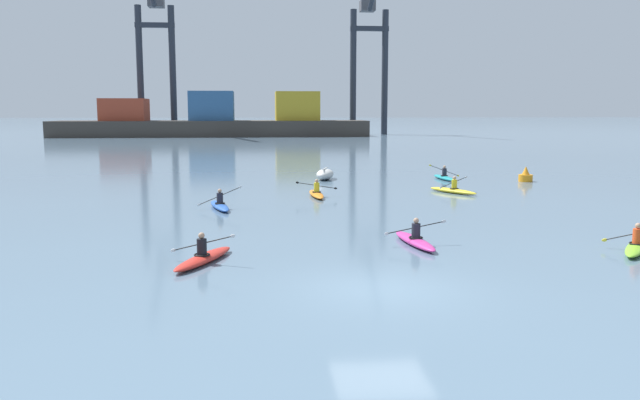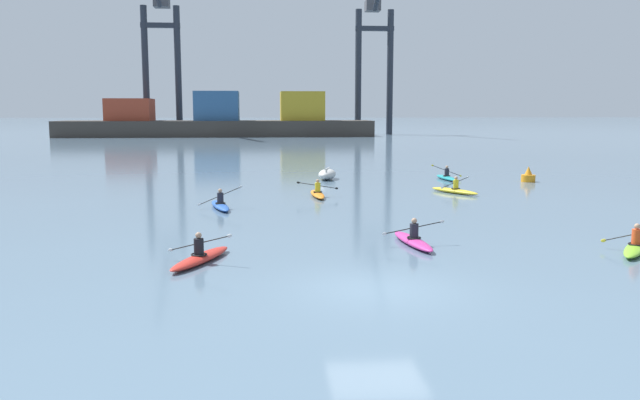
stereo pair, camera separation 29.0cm
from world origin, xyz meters
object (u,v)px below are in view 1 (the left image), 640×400
at_px(kayak_lime, 637,246).
at_px(kayak_orange, 316,193).
at_px(kayak_magenta, 415,240).
at_px(kayak_yellow, 453,190).
at_px(kayak_teal, 444,177).
at_px(kayak_red, 203,257).
at_px(container_barge, 215,121).
at_px(gantry_crane_west, 155,45).
at_px(channel_buoy, 526,176).
at_px(gantry_crane_west_mid, 370,49).
at_px(kayak_blue, 220,205).
at_px(capsized_dinghy, 325,174).

relative_size(kayak_lime, kayak_orange, 0.89).
xyz_separation_m(kayak_magenta, kayak_lime, (7.03, -1.73, -0.00)).
relative_size(kayak_lime, kayak_yellow, 0.94).
bearing_deg(kayak_orange, kayak_teal, 39.79).
bearing_deg(kayak_red, kayak_yellow, 50.86).
bearing_deg(container_barge, gantry_crane_west, 151.87).
bearing_deg(gantry_crane_west, channel_buoy, -66.70).
distance_m(kayak_red, kayak_teal, 26.58).
bearing_deg(kayak_teal, kayak_lime, -90.23).
distance_m(gantry_crane_west_mid, kayak_magenta, 104.22).
relative_size(channel_buoy, kayak_red, 0.30).
distance_m(channel_buoy, kayak_orange, 15.49).
bearing_deg(kayak_orange, gantry_crane_west_mid, 78.19).
height_order(container_barge, gantry_crane_west, gantry_crane_west).
xyz_separation_m(gantry_crane_west_mid, kayak_blue, (-23.54, -92.69, -15.92)).
relative_size(kayak_red, kayak_teal, 0.98).
xyz_separation_m(kayak_magenta, kayak_orange, (-2.19, 12.77, -0.00)).
height_order(kayak_yellow, kayak_orange, same).
xyz_separation_m(gantry_crane_west, kayak_red, (16.27, -102.93, -16.12)).
xyz_separation_m(capsized_dinghy, channel_buoy, (12.86, -2.55, 0.01)).
bearing_deg(container_barge, kayak_magenta, -82.51).
bearing_deg(kayak_orange, container_barge, 97.14).
bearing_deg(container_barge, kayak_teal, -75.27).
bearing_deg(kayak_lime, kayak_magenta, 166.19).
distance_m(gantry_crane_west_mid, kayak_red, 107.44).
bearing_deg(gantry_crane_west, capsized_dinghy, -74.20).
height_order(gantry_crane_west, capsized_dinghy, gantry_crane_west).
bearing_deg(kayak_orange, capsized_dinghy, 80.77).
xyz_separation_m(channel_buoy, kayak_yellow, (-6.50, -5.29, -0.19)).
bearing_deg(channel_buoy, kayak_red, -132.60).
distance_m(kayak_lime, kayak_blue, 17.76).
relative_size(kayak_magenta, kayak_blue, 1.00).
distance_m(capsized_dinghy, kayak_red, 24.15).
relative_size(kayak_magenta, kayak_red, 1.03).
height_order(capsized_dinghy, kayak_red, kayak_red).
relative_size(gantry_crane_west_mid, kayak_teal, 9.17).
height_order(kayak_magenta, kayak_red, kayak_red).
bearing_deg(kayak_orange, kayak_yellow, 5.60).
bearing_deg(kayak_magenta, kayak_orange, 99.74).
height_order(container_barge, kayak_orange, container_barge).
relative_size(gantry_crane_west, kayak_red, 9.53).
bearing_deg(kayak_lime, container_barge, 101.40).
relative_size(container_barge, kayak_orange, 16.06).
height_order(kayak_red, kayak_lime, kayak_lime).
height_order(capsized_dinghy, kayak_magenta, kayak_magenta).
height_order(capsized_dinghy, kayak_yellow, kayak_yellow).
xyz_separation_m(kayak_lime, kayak_yellow, (-1.46, 15.26, 0.00)).
height_order(container_barge, channel_buoy, container_barge).
height_order(container_barge, capsized_dinghy, container_barge).
bearing_deg(kayak_magenta, kayak_lime, -13.81).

